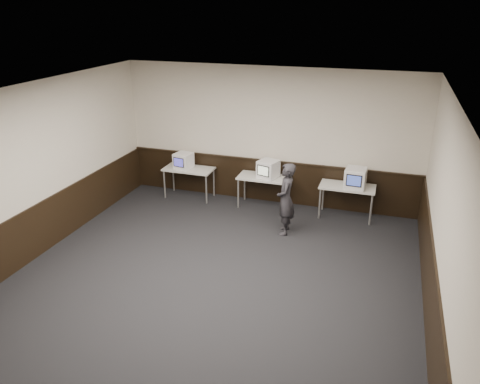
# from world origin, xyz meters

# --- Properties ---
(floor) EXTENTS (8.00, 8.00, 0.00)m
(floor) POSITION_xyz_m (0.00, 0.00, 0.00)
(floor) COLOR black
(floor) RESTS_ON ground
(ceiling) EXTENTS (8.00, 8.00, 0.00)m
(ceiling) POSITION_xyz_m (0.00, 0.00, 3.20)
(ceiling) COLOR white
(ceiling) RESTS_ON back_wall
(back_wall) EXTENTS (7.00, 0.00, 7.00)m
(back_wall) POSITION_xyz_m (0.00, 4.00, 1.60)
(back_wall) COLOR beige
(back_wall) RESTS_ON ground
(left_wall) EXTENTS (0.00, 8.00, 8.00)m
(left_wall) POSITION_xyz_m (-3.50, 0.00, 1.60)
(left_wall) COLOR beige
(left_wall) RESTS_ON ground
(right_wall) EXTENTS (0.00, 8.00, 8.00)m
(right_wall) POSITION_xyz_m (3.50, 0.00, 1.60)
(right_wall) COLOR beige
(right_wall) RESTS_ON ground
(wainscot_back) EXTENTS (6.98, 0.04, 1.00)m
(wainscot_back) POSITION_xyz_m (0.00, 3.98, 0.50)
(wainscot_back) COLOR black
(wainscot_back) RESTS_ON back_wall
(wainscot_left) EXTENTS (0.04, 7.98, 1.00)m
(wainscot_left) POSITION_xyz_m (-3.48, 0.00, 0.50)
(wainscot_left) COLOR black
(wainscot_left) RESTS_ON left_wall
(wainscot_right) EXTENTS (0.04, 7.98, 1.00)m
(wainscot_right) POSITION_xyz_m (3.48, 0.00, 0.50)
(wainscot_right) COLOR black
(wainscot_right) RESTS_ON right_wall
(wainscot_rail) EXTENTS (6.98, 0.06, 0.04)m
(wainscot_rail) POSITION_xyz_m (0.00, 3.96, 1.02)
(wainscot_rail) COLOR black
(wainscot_rail) RESTS_ON wainscot_back
(desk_left) EXTENTS (1.20, 0.60, 0.75)m
(desk_left) POSITION_xyz_m (-1.90, 3.60, 0.68)
(desk_left) COLOR silver
(desk_left) RESTS_ON ground
(desk_center) EXTENTS (1.20, 0.60, 0.75)m
(desk_center) POSITION_xyz_m (0.00, 3.60, 0.68)
(desk_center) COLOR silver
(desk_center) RESTS_ON ground
(desk_right) EXTENTS (1.20, 0.60, 0.75)m
(desk_right) POSITION_xyz_m (1.90, 3.60, 0.68)
(desk_right) COLOR silver
(desk_right) RESTS_ON ground
(emac_left) EXTENTS (0.45, 0.46, 0.38)m
(emac_left) POSITION_xyz_m (-2.01, 3.56, 0.94)
(emac_left) COLOR white
(emac_left) RESTS_ON desk_left
(emac_center) EXTENTS (0.51, 0.53, 0.41)m
(emac_center) POSITION_xyz_m (0.10, 3.57, 0.96)
(emac_center) COLOR white
(emac_center) RESTS_ON desk_center
(emac_right) EXTENTS (0.46, 0.50, 0.44)m
(emac_right) POSITION_xyz_m (2.05, 3.55, 0.97)
(emac_right) COLOR white
(emac_right) RESTS_ON desk_right
(person) EXTENTS (0.44, 0.60, 1.53)m
(person) POSITION_xyz_m (0.78, 2.42, 0.76)
(person) COLOR #26242A
(person) RESTS_ON ground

